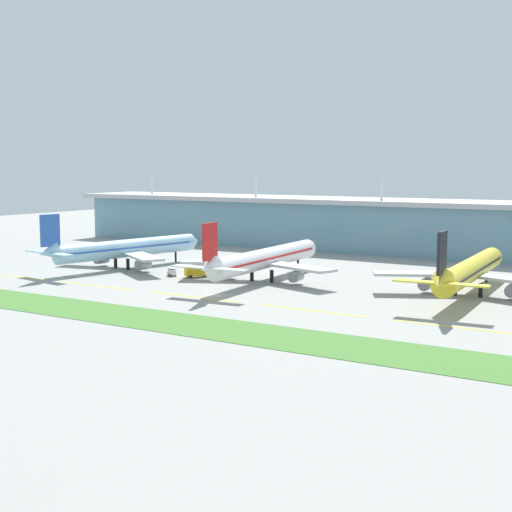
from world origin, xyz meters
The scene contains 13 objects.
ground_plane centered at (0.00, 0.00, 0.00)m, with size 600.00×600.00×0.00m, color gray.
terminal_building centered at (0.00, 114.42, 10.35)m, with size 288.00×34.00×29.29m.
airliner_near centered at (-53.79, 25.63, 6.45)m, with size 48.08×64.38×18.90m.
airliner_middle centered at (-1.63, 26.72, 6.46)m, with size 48.65×69.51×18.90m.
airliner_far centered at (55.50, 34.16, 6.46)m, with size 48.64×69.92×18.90m.
taxiway_stripe_west centered at (-71.00, -5.43, 0.02)m, with size 28.00×0.70×0.04m, color yellow.
taxiway_stripe_mid_west centered at (-37.00, -5.43, 0.02)m, with size 28.00×0.70×0.04m, color yellow.
taxiway_stripe_centre centered at (-3.00, -5.43, 0.02)m, with size 28.00×0.70×0.04m, color yellow.
taxiway_stripe_mid_east centered at (31.00, -5.43, 0.02)m, with size 28.00×0.70×0.04m, color yellow.
taxiway_stripe_east centered at (65.00, -5.43, 0.02)m, with size 28.00×0.70×0.04m, color yellow.
grass_verge centered at (0.00, -32.61, 0.05)m, with size 300.00×18.00×0.10m, color #477A33.
baggage_cart centered at (-30.66, 20.69, 1.26)m, with size 3.95×3.65×2.48m.
fuel_truck centered at (-22.72, 23.00, 2.26)m, with size 6.07×7.47×4.95m.
Camera 1 is at (109.46, -154.74, 32.97)m, focal length 52.31 mm.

